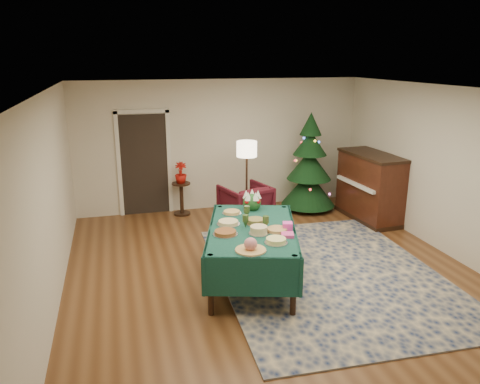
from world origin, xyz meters
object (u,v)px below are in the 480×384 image
object	(u,v)px
potted_plant	(181,177)
armchair	(245,202)
buffet_table	(252,238)
floor_lamp	(247,154)
christmas_tree	(309,167)
piano	(370,187)
side_table	(182,199)
gift_box	(288,226)

from	to	relation	value
potted_plant	armchair	bearing A→B (deg)	-37.87
buffet_table	armchair	xyz separation A→B (m)	(0.57, 2.35, -0.23)
armchair	floor_lamp	xyz separation A→B (m)	(0.05, 0.10, 0.93)
christmas_tree	piano	world-z (taller)	christmas_tree
side_table	piano	size ratio (longest dim) A/B	0.43
christmas_tree	armchair	bearing A→B (deg)	-161.28
armchair	christmas_tree	size ratio (longest dim) A/B	0.42
gift_box	potted_plant	bearing A→B (deg)	106.09
buffet_table	armchair	bearing A→B (deg)	76.44
side_table	christmas_tree	bearing A→B (deg)	-7.49
buffet_table	floor_lamp	world-z (taller)	floor_lamp
buffet_table	potted_plant	world-z (taller)	potted_plant
potted_plant	gift_box	bearing A→B (deg)	-73.91
armchair	potted_plant	bearing A→B (deg)	-54.58
armchair	potted_plant	xyz separation A→B (m)	(-1.11, 0.86, 0.36)
floor_lamp	potted_plant	size ratio (longest dim) A/B	3.77
potted_plant	piano	bearing A→B (deg)	-19.05
christmas_tree	floor_lamp	bearing A→B (deg)	-164.36
gift_box	christmas_tree	bearing A→B (deg)	61.94
floor_lamp	potted_plant	xyz separation A→B (m)	(-1.16, 0.76, -0.57)
side_table	armchair	bearing A→B (deg)	-37.87
armchair	side_table	world-z (taller)	armchair
christmas_tree	side_table	bearing A→B (deg)	172.51
gift_box	armchair	world-z (taller)	gift_box
buffet_table	armchair	world-z (taller)	armchair
armchair	side_table	xyz separation A→B (m)	(-1.11, 0.86, -0.10)
gift_box	armchair	bearing A→B (deg)	87.32
piano	side_table	bearing A→B (deg)	160.95
piano	armchair	bearing A→B (deg)	171.49
side_table	potted_plant	distance (m)	0.46
potted_plant	buffet_table	bearing A→B (deg)	-80.40
buffet_table	side_table	bearing A→B (deg)	99.60
gift_box	side_table	xyz separation A→B (m)	(-0.99, 3.44, -0.55)
potted_plant	christmas_tree	xyz separation A→B (m)	(2.64, -0.35, 0.13)
buffet_table	potted_plant	bearing A→B (deg)	99.60
buffet_table	piano	size ratio (longest dim) A/B	1.50
gift_box	floor_lamp	size ratio (longest dim) A/B	0.08
gift_box	christmas_tree	distance (m)	3.50
buffet_table	side_table	size ratio (longest dim) A/B	3.52
armchair	side_table	size ratio (longest dim) A/B	1.28
gift_box	piano	distance (m)	3.40
gift_box	piano	bearing A→B (deg)	40.54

